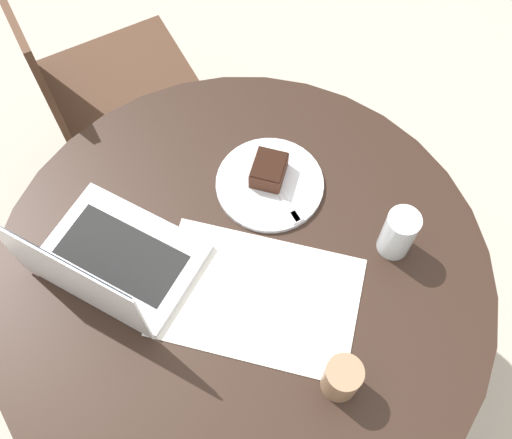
# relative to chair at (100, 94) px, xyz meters

# --- Properties ---
(ground_plane) EXTENTS (12.00, 12.00, 0.00)m
(ground_plane) POSITION_rel_chair_xyz_m (-0.74, 0.24, -0.47)
(ground_plane) COLOR #B7AD9E
(dining_table) EXTENTS (1.05, 1.05, 0.70)m
(dining_table) POSITION_rel_chair_xyz_m (-0.74, 0.24, 0.06)
(dining_table) COLOR black
(dining_table) RESTS_ON ground_plane
(chair) EXTENTS (0.55, 0.55, 0.90)m
(chair) POSITION_rel_chair_xyz_m (0.00, 0.00, 0.00)
(chair) COLOR #472D1E
(chair) RESTS_ON ground_plane
(paper_document) EXTENTS (0.48, 0.42, 0.00)m
(paper_document) POSITION_rel_chair_xyz_m (-0.80, 0.25, 0.23)
(paper_document) COLOR white
(paper_document) RESTS_ON dining_table
(plate) EXTENTS (0.24, 0.24, 0.01)m
(plate) POSITION_rel_chair_xyz_m (-0.66, 0.03, 0.23)
(plate) COLOR silver
(plate) RESTS_ON dining_table
(cake_slice) EXTENTS (0.10, 0.10, 0.05)m
(cake_slice) POSITION_rel_chair_xyz_m (-0.64, 0.02, 0.26)
(cake_slice) COLOR #472619
(cake_slice) RESTS_ON plate
(fork) EXTENTS (0.17, 0.08, 0.00)m
(fork) POSITION_rel_chair_xyz_m (-0.70, 0.04, 0.24)
(fork) COLOR silver
(fork) RESTS_ON plate
(coffee_glass) EXTENTS (0.07, 0.07, 0.10)m
(coffee_glass) POSITION_rel_chair_xyz_m (-1.03, 0.29, 0.28)
(coffee_glass) COLOR #997556
(coffee_glass) RESTS_ON dining_table
(water_glass) EXTENTS (0.07, 0.07, 0.12)m
(water_glass) POSITION_rel_chair_xyz_m (-0.95, -0.02, 0.29)
(water_glass) COLOR silver
(water_glass) RESTS_ON dining_table
(laptop) EXTENTS (0.35, 0.29, 0.23)m
(laptop) POSITION_rel_chair_xyz_m (-0.53, 0.40, 0.27)
(laptop) COLOR silver
(laptop) RESTS_ON dining_table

